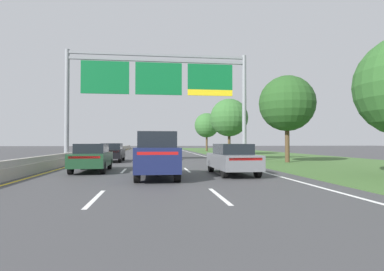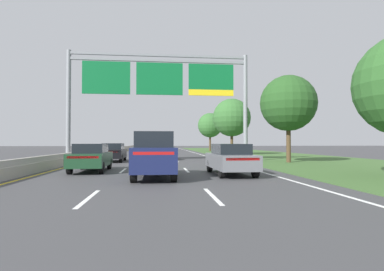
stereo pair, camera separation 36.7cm
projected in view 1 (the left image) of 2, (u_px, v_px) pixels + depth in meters
The scene contains 14 objects.
ground_plane at pixel (154, 158), 33.65m from camera, with size 220.00×220.00×0.00m, color #3D3D3F.
lane_striping at pixel (154, 158), 33.19m from camera, with size 11.96×106.00×0.01m.
grass_verge_right at pixel (278, 157), 35.39m from camera, with size 14.00×110.00×0.02m, color #3D602D.
median_barrier_concrete at pixel (91, 155), 32.83m from camera, with size 0.60×110.00×0.85m.
overhead_sign_gantry at pixel (159, 84), 25.94m from camera, with size 15.06×0.42×9.17m.
pickup_truck_silver at pixel (153, 148), 29.81m from camera, with size 2.05×5.42×2.20m.
car_grey_right_lane_sedan at pixel (232, 159), 15.91m from camera, with size 1.91×4.44×1.57m.
car_white_centre_lane_sedan at pixel (155, 148), 45.91m from camera, with size 1.83×4.40×1.57m.
car_darkgreen_left_lane_sedan at pixel (92, 157), 17.51m from camera, with size 1.90×4.43×1.57m.
car_navy_centre_lane_suv at pixel (157, 154), 14.38m from camera, with size 1.92×4.71×2.11m.
car_black_left_lane_sedan at pixel (112, 152), 26.52m from camera, with size 1.82×4.40×1.57m.
roadside_tree_mid at pixel (287, 104), 25.59m from camera, with size 4.56×4.56×7.13m.
roadside_tree_far at pixel (229, 118), 41.44m from camera, with size 5.02×5.02×7.45m.
roadside_tree_distant at pixel (207, 125), 58.55m from camera, with size 4.59×4.59×7.16m.
Camera 1 is at (-0.18, 1.06, 1.65)m, focal length 29.19 mm.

